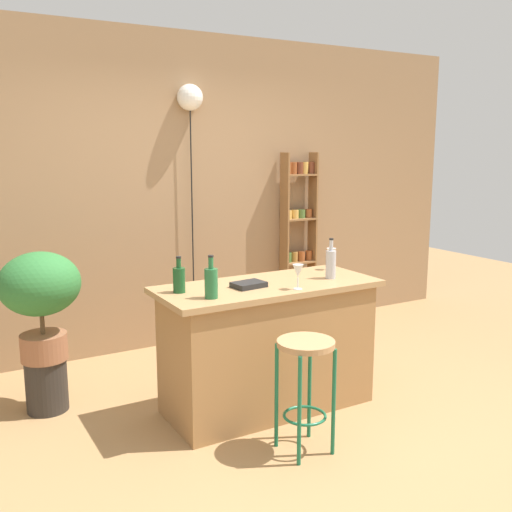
{
  "coord_description": "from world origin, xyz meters",
  "views": [
    {
      "loc": [
        -1.99,
        -3.0,
        1.8
      ],
      "look_at": [
        0.05,
        0.55,
        1.03
      ],
      "focal_mm": 40.97,
      "sensor_mm": 36.0,
      "label": 1
    }
  ],
  "objects_px": {
    "potted_plant": "(40,292)",
    "wine_glass_center": "(331,254)",
    "spice_shelf": "(299,234)",
    "bottle_spirits_clear": "(179,279)",
    "plant_stool": "(47,385)",
    "bottle_vinegar": "(331,263)",
    "wine_glass_left": "(298,272)",
    "cookbook": "(249,285)",
    "pendant_globe_light": "(190,101)",
    "bar_stool": "(305,369)",
    "bottle_soda_blue": "(211,282)"
  },
  "relations": [
    {
      "from": "potted_plant",
      "to": "wine_glass_center",
      "type": "relative_size",
      "value": 4.56
    },
    {
      "from": "spice_shelf",
      "to": "bottle_spirits_clear",
      "type": "relative_size",
      "value": 7.49
    },
    {
      "from": "bottle_spirits_clear",
      "to": "plant_stool",
      "type": "bearing_deg",
      "value": 139.18
    },
    {
      "from": "potted_plant",
      "to": "spice_shelf",
      "type": "bearing_deg",
      "value": 16.84
    },
    {
      "from": "bottle_vinegar",
      "to": "wine_glass_left",
      "type": "height_order",
      "value": "bottle_vinegar"
    },
    {
      "from": "bottle_spirits_clear",
      "to": "bottle_vinegar",
      "type": "distance_m",
      "value": 1.09
    },
    {
      "from": "cookbook",
      "to": "pendant_globe_light",
      "type": "height_order",
      "value": "pendant_globe_light"
    },
    {
      "from": "bar_stool",
      "to": "pendant_globe_light",
      "type": "distance_m",
      "value": 2.76
    },
    {
      "from": "plant_stool",
      "to": "wine_glass_left",
      "type": "distance_m",
      "value": 1.91
    },
    {
      "from": "bottle_vinegar",
      "to": "bottle_soda_blue",
      "type": "bearing_deg",
      "value": -175.33
    },
    {
      "from": "bottle_spirits_clear",
      "to": "pendant_globe_light",
      "type": "height_order",
      "value": "pendant_globe_light"
    },
    {
      "from": "wine_glass_center",
      "to": "spice_shelf",
      "type": "bearing_deg",
      "value": 65.55
    },
    {
      "from": "spice_shelf",
      "to": "plant_stool",
      "type": "relative_size",
      "value": 4.75
    },
    {
      "from": "plant_stool",
      "to": "potted_plant",
      "type": "xyz_separation_m",
      "value": [
        0.0,
        0.0,
        0.66
      ]
    },
    {
      "from": "bar_stool",
      "to": "plant_stool",
      "type": "distance_m",
      "value": 1.85
    },
    {
      "from": "plant_stool",
      "to": "bar_stool",
      "type": "bearing_deg",
      "value": -47.35
    },
    {
      "from": "plant_stool",
      "to": "bottle_soda_blue",
      "type": "height_order",
      "value": "bottle_soda_blue"
    },
    {
      "from": "plant_stool",
      "to": "bottle_soda_blue",
      "type": "distance_m",
      "value": 1.46
    },
    {
      "from": "bottle_vinegar",
      "to": "spice_shelf",
      "type": "bearing_deg",
      "value": 63.29
    },
    {
      "from": "bar_stool",
      "to": "wine_glass_center",
      "type": "xyz_separation_m",
      "value": [
        0.77,
        0.79,
        0.49
      ]
    },
    {
      "from": "bottle_spirits_clear",
      "to": "bottle_soda_blue",
      "type": "relative_size",
      "value": 0.87
    },
    {
      "from": "potted_plant",
      "to": "bottle_vinegar",
      "type": "distance_m",
      "value": 1.99
    },
    {
      "from": "bottle_spirits_clear",
      "to": "bottle_vinegar",
      "type": "relative_size",
      "value": 0.82
    },
    {
      "from": "bar_stool",
      "to": "potted_plant",
      "type": "height_order",
      "value": "potted_plant"
    },
    {
      "from": "bar_stool",
      "to": "pendant_globe_light",
      "type": "xyz_separation_m",
      "value": [
        0.24,
        2.17,
        1.68
      ]
    },
    {
      "from": "cookbook",
      "to": "bottle_soda_blue",
      "type": "bearing_deg",
      "value": -165.22
    },
    {
      "from": "wine_glass_left",
      "to": "cookbook",
      "type": "height_order",
      "value": "wine_glass_left"
    },
    {
      "from": "wine_glass_left",
      "to": "pendant_globe_light",
      "type": "bearing_deg",
      "value": 88.81
    },
    {
      "from": "bottle_soda_blue",
      "to": "bottle_spirits_clear",
      "type": "bearing_deg",
      "value": 116.44
    },
    {
      "from": "potted_plant",
      "to": "bottle_spirits_clear",
      "type": "xyz_separation_m",
      "value": [
        0.74,
        -0.64,
        0.13
      ]
    },
    {
      "from": "bottle_vinegar",
      "to": "wine_glass_center",
      "type": "relative_size",
      "value": 1.75
    },
    {
      "from": "bar_stool",
      "to": "spice_shelf",
      "type": "height_order",
      "value": "spice_shelf"
    },
    {
      "from": "bottle_soda_blue",
      "to": "wine_glass_left",
      "type": "height_order",
      "value": "bottle_soda_blue"
    },
    {
      "from": "bar_stool",
      "to": "spice_shelf",
      "type": "xyz_separation_m",
      "value": [
        1.38,
        2.13,
        0.43
      ]
    },
    {
      "from": "bottle_vinegar",
      "to": "pendant_globe_light",
      "type": "distance_m",
      "value": 2.05
    },
    {
      "from": "potted_plant",
      "to": "wine_glass_left",
      "type": "height_order",
      "value": "potted_plant"
    },
    {
      "from": "bottle_spirits_clear",
      "to": "bottle_soda_blue",
      "type": "distance_m",
      "value": 0.26
    },
    {
      "from": "spice_shelf",
      "to": "bottle_soda_blue",
      "type": "height_order",
      "value": "spice_shelf"
    },
    {
      "from": "bar_stool",
      "to": "pendant_globe_light",
      "type": "height_order",
      "value": "pendant_globe_light"
    },
    {
      "from": "cookbook",
      "to": "potted_plant",
      "type": "bearing_deg",
      "value": 141.45
    },
    {
      "from": "wine_glass_left",
      "to": "wine_glass_center",
      "type": "distance_m",
      "value": 0.69
    },
    {
      "from": "spice_shelf",
      "to": "wine_glass_center",
      "type": "height_order",
      "value": "spice_shelf"
    },
    {
      "from": "bar_stool",
      "to": "wine_glass_center",
      "type": "distance_m",
      "value": 1.21
    },
    {
      "from": "bar_stool",
      "to": "bottle_spirits_clear",
      "type": "distance_m",
      "value": 0.98
    },
    {
      "from": "potted_plant",
      "to": "cookbook",
      "type": "xyz_separation_m",
      "value": [
        1.19,
        -0.74,
        0.06
      ]
    },
    {
      "from": "potted_plant",
      "to": "pendant_globe_light",
      "type": "bearing_deg",
      "value": 29.21
    },
    {
      "from": "potted_plant",
      "to": "bottle_vinegar",
      "type": "bearing_deg",
      "value": -23.46
    },
    {
      "from": "bar_stool",
      "to": "bottle_spirits_clear",
      "type": "relative_size",
      "value": 2.95
    },
    {
      "from": "bottle_vinegar",
      "to": "potted_plant",
      "type": "bearing_deg",
      "value": 156.54
    },
    {
      "from": "bar_stool",
      "to": "potted_plant",
      "type": "relative_size",
      "value": 0.92
    }
  ]
}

